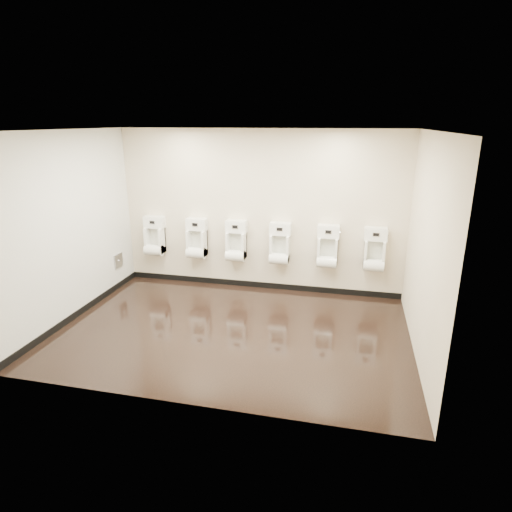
{
  "coord_description": "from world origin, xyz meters",
  "views": [
    {
      "loc": [
        1.58,
        -5.39,
        2.91
      ],
      "look_at": [
        0.22,
        0.55,
        0.98
      ],
      "focal_mm": 30.0,
      "sensor_mm": 36.0,
      "label": 1
    }
  ],
  "objects": [
    {
      "name": "front_wall",
      "position": [
        0.0,
        -1.75,
        1.4
      ],
      "size": [
        5.0,
        0.02,
        2.8
      ],
      "primitive_type": "cube",
      "color": "beige",
      "rests_on": "ground"
    },
    {
      "name": "urinal_2",
      "position": [
        -0.39,
        1.62,
        0.83
      ],
      "size": [
        0.38,
        0.28,
        0.71
      ],
      "color": "white",
      "rests_on": "back_wall"
    },
    {
      "name": "urinal_1",
      "position": [
        -1.13,
        1.62,
        0.83
      ],
      "size": [
        0.38,
        0.28,
        0.71
      ],
      "color": "white",
      "rests_on": "back_wall"
    },
    {
      "name": "access_panel",
      "position": [
        -2.48,
        1.2,
        0.5
      ],
      "size": [
        0.04,
        0.25,
        0.25
      ],
      "color": "#9E9EA3",
      "rests_on": "left_wall"
    },
    {
      "name": "ceiling",
      "position": [
        0.0,
        0.0,
        2.8
      ],
      "size": [
        5.0,
        3.5,
        0.0
      ],
      "primitive_type": "cube",
      "color": "white"
    },
    {
      "name": "right_wall",
      "position": [
        2.5,
        0.0,
        1.4
      ],
      "size": [
        0.02,
        3.5,
        2.8
      ],
      "primitive_type": "cube",
      "color": "beige",
      "rests_on": "ground"
    },
    {
      "name": "back_wall",
      "position": [
        0.0,
        1.75,
        1.4
      ],
      "size": [
        5.0,
        0.02,
        2.8
      ],
      "primitive_type": "cube",
      "color": "beige",
      "rests_on": "ground"
    },
    {
      "name": "left_wall",
      "position": [
        -2.5,
        0.0,
        1.4
      ],
      "size": [
        0.02,
        3.5,
        2.8
      ],
      "primitive_type": "cube",
      "color": "beige",
      "rests_on": "ground"
    },
    {
      "name": "skirting_left",
      "position": [
        -2.49,
        0.0,
        0.05
      ],
      "size": [
        0.02,
        3.5,
        0.1
      ],
      "primitive_type": "cube",
      "color": "black",
      "rests_on": "ground"
    },
    {
      "name": "urinal_4",
      "position": [
        1.22,
        1.62,
        0.83
      ],
      "size": [
        0.38,
        0.28,
        0.71
      ],
      "color": "white",
      "rests_on": "back_wall"
    },
    {
      "name": "urinal_3",
      "position": [
        0.4,
        1.62,
        0.83
      ],
      "size": [
        0.38,
        0.28,
        0.71
      ],
      "color": "white",
      "rests_on": "back_wall"
    },
    {
      "name": "ground",
      "position": [
        0.0,
        0.0,
        0.0
      ],
      "size": [
        5.0,
        3.5,
        0.0
      ],
      "primitive_type": "cube",
      "color": "black",
      "rests_on": "ground"
    },
    {
      "name": "urinal_5",
      "position": [
        1.98,
        1.62,
        0.83
      ],
      "size": [
        0.38,
        0.28,
        0.71
      ],
      "color": "white",
      "rests_on": "back_wall"
    },
    {
      "name": "skirting_back",
      "position": [
        0.0,
        1.74,
        0.05
      ],
      "size": [
        5.0,
        0.02,
        0.1
      ],
      "primitive_type": "cube",
      "color": "black",
      "rests_on": "ground"
    },
    {
      "name": "tile_overlay_left",
      "position": [
        -2.5,
        0.0,
        1.4
      ],
      "size": [
        0.01,
        3.5,
        2.8
      ],
      "primitive_type": "cube",
      "color": "silver",
      "rests_on": "ground"
    },
    {
      "name": "urinal_0",
      "position": [
        -1.95,
        1.62,
        0.83
      ],
      "size": [
        0.38,
        0.28,
        0.71
      ],
      "color": "white",
      "rests_on": "back_wall"
    }
  ]
}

